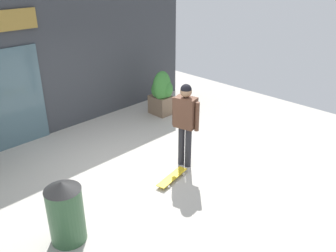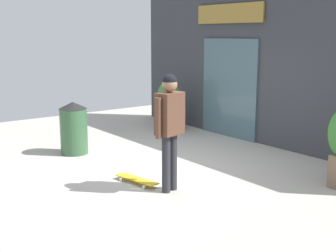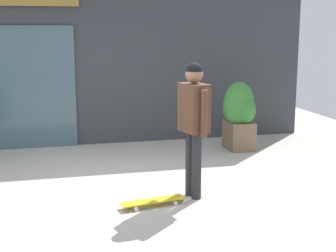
% 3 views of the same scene
% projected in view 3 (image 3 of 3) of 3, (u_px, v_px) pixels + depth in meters
% --- Properties ---
extents(ground_plane, '(12.00, 12.00, 0.00)m').
position_uv_depth(ground_plane, '(112.00, 189.00, 7.00)').
color(ground_plane, '#B2ADA3').
extents(building_facade, '(8.58, 0.31, 3.29)m').
position_uv_depth(building_facade, '(87.00, 59.00, 9.44)').
color(building_facade, '#383A3F').
rests_on(building_facade, ground_plane).
extents(skateboarder, '(0.35, 0.58, 1.78)m').
position_uv_depth(skateboarder, '(194.00, 115.00, 6.47)').
color(skateboarder, '#28282D').
rests_on(skateboarder, ground_plane).
extents(skateboard, '(0.85, 0.33, 0.08)m').
position_uv_depth(skateboard, '(153.00, 201.00, 6.33)').
color(skateboard, gold).
rests_on(skateboard, ground_plane).
extents(planter_box_right, '(0.63, 0.66, 1.27)m').
position_uv_depth(planter_box_right, '(240.00, 114.00, 9.09)').
color(planter_box_right, brown).
rests_on(planter_box_right, ground_plane).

